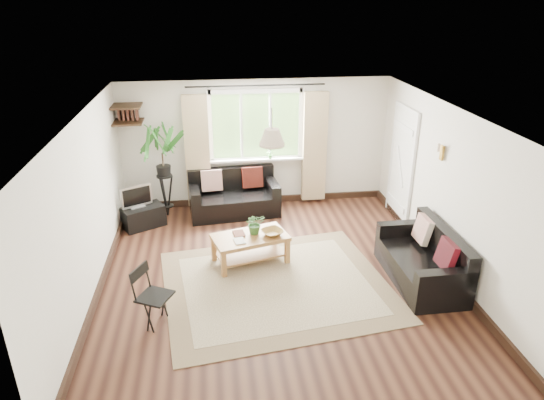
{
  "coord_description": "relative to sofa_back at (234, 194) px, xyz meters",
  "views": [
    {
      "loc": [
        -0.83,
        -6.01,
        3.85
      ],
      "look_at": [
        0.0,
        0.4,
        1.05
      ],
      "focal_mm": 32.0,
      "sensor_mm": 36.0,
      "label": 1
    }
  ],
  "objects": [
    {
      "name": "wall_left",
      "position": [
        -2.03,
        -2.28,
        0.82
      ],
      "size": [
        0.02,
        5.5,
        2.4
      ],
      "primitive_type": "cube",
      "color": "beige",
      "rests_on": "floor"
    },
    {
      "name": "window",
      "position": [
        0.47,
        0.43,
        1.17
      ],
      "size": [
        2.5,
        0.16,
        2.16
      ],
      "primitive_type": null,
      "color": "white",
      "rests_on": "wall_back"
    },
    {
      "name": "rug",
      "position": [
        0.45,
        -2.52,
        -0.37
      ],
      "size": [
        3.41,
        3.03,
        0.02
      ],
      "primitive_type": "cube",
      "rotation": [
        0.0,
        0.0,
        0.13
      ],
      "color": "beige",
      "rests_on": "floor"
    },
    {
      "name": "wall_sconce",
      "position": [
        2.9,
        -1.98,
        1.36
      ],
      "size": [
        0.12,
        0.12,
        0.28
      ],
      "primitive_type": null,
      "color": "beige",
      "rests_on": "wall_right"
    },
    {
      "name": "floor",
      "position": [
        0.47,
        -2.28,
        -0.38
      ],
      "size": [
        5.5,
        5.5,
        0.0
      ],
      "primitive_type": "plane",
      "color": "black",
      "rests_on": "ground"
    },
    {
      "name": "tv_stand",
      "position": [
        -1.62,
        -0.35,
        -0.19
      ],
      "size": [
        0.8,
        0.68,
        0.38
      ],
      "primitive_type": "cube",
      "rotation": [
        0.0,
        0.0,
        0.49
      ],
      "color": "black",
      "rests_on": "floor"
    },
    {
      "name": "folding_chair",
      "position": [
        -1.15,
        -3.18,
        0.01
      ],
      "size": [
        0.55,
        0.55,
        0.78
      ],
      "primitive_type": null,
      "rotation": [
        0.0,
        0.0,
        1.1
      ],
      "color": "black",
      "rests_on": "floor"
    },
    {
      "name": "pendant_lamp",
      "position": [
        0.47,
        -1.88,
        1.67
      ],
      "size": [
        0.36,
        0.36,
        0.54
      ],
      "primitive_type": null,
      "color": "beige",
      "rests_on": "ceiling"
    },
    {
      "name": "sofa_back",
      "position": [
        0.0,
        0.0,
        0.0
      ],
      "size": [
        1.69,
        0.96,
        0.76
      ],
      "primitive_type": null,
      "rotation": [
        0.0,
        0.0,
        0.09
      ],
      "color": "black",
      "rests_on": "floor"
    },
    {
      "name": "bowl",
      "position": [
        0.48,
        -1.83,
        0.11
      ],
      "size": [
        0.42,
        0.42,
        0.08
      ],
      "primitive_type": "imported",
      "rotation": [
        0.0,
        0.0,
        0.44
      ],
      "color": "olive",
      "rests_on": "coffee_table"
    },
    {
      "name": "corner_shelf",
      "position": [
        -1.78,
        0.22,
        1.51
      ],
      "size": [
        0.5,
        0.5,
        0.34
      ],
      "primitive_type": null,
      "color": "black",
      "rests_on": "wall_back"
    },
    {
      "name": "sill_plant",
      "position": [
        0.72,
        0.35,
        0.68
      ],
      "size": [
        0.14,
        0.1,
        0.27
      ],
      "primitive_type": "imported",
      "color": "#2D6023",
      "rests_on": "window"
    },
    {
      "name": "book_b",
      "position": [
        -0.1,
        -1.77,
        0.08
      ],
      "size": [
        0.2,
        0.25,
        0.02
      ],
      "primitive_type": "imported",
      "rotation": [
        0.0,
        0.0,
        0.15
      ],
      "color": "#572F23",
      "rests_on": "coffee_table"
    },
    {
      "name": "sofa_right",
      "position": [
        2.51,
        -2.64,
        -0.01
      ],
      "size": [
        1.61,
        0.82,
        0.75
      ],
      "primitive_type": null,
      "rotation": [
        0.0,
        0.0,
        -1.56
      ],
      "color": "black",
      "rests_on": "floor"
    },
    {
      "name": "table_plant",
      "position": [
        0.23,
        -1.75,
        0.23
      ],
      "size": [
        0.33,
        0.3,
        0.32
      ],
      "primitive_type": "imported",
      "rotation": [
        0.0,
        0.0,
        0.16
      ],
      "color": "#2E5C25",
      "rests_on": "coffee_table"
    },
    {
      "name": "coffee_table",
      "position": [
        0.14,
        -1.82,
        -0.15
      ],
      "size": [
        1.23,
        0.88,
        0.45
      ],
      "primitive_type": null,
      "rotation": [
        0.0,
        0.0,
        0.27
      ],
      "color": "brown",
      "rests_on": "floor"
    },
    {
      "name": "palm_stand",
      "position": [
        -1.24,
        0.07,
        0.47
      ],
      "size": [
        0.69,
        0.69,
        1.71
      ],
      "primitive_type": null,
      "rotation": [
        0.0,
        0.0,
        -0.04
      ],
      "color": "black",
      "rests_on": "floor"
    },
    {
      "name": "wall_front",
      "position": [
        0.47,
        -5.03,
        0.82
      ],
      "size": [
        5.0,
        0.02,
        2.4
      ],
      "primitive_type": "cube",
      "color": "beige",
      "rests_on": "floor"
    },
    {
      "name": "wall_right",
      "position": [
        2.97,
        -2.28,
        0.82
      ],
      "size": [
        0.02,
        5.5,
        2.4
      ],
      "primitive_type": "cube",
      "color": "beige",
      "rests_on": "floor"
    },
    {
      "name": "book_a",
      "position": [
        -0.1,
        -2.0,
        0.08
      ],
      "size": [
        0.19,
        0.23,
        0.02
      ],
      "primitive_type": "imported",
      "rotation": [
        0.0,
        0.0,
        0.18
      ],
      "color": "silver",
      "rests_on": "coffee_table"
    },
    {
      "name": "wall_back",
      "position": [
        0.47,
        0.47,
        0.82
      ],
      "size": [
        5.0,
        0.02,
        2.4
      ],
      "primitive_type": "cube",
      "color": "beige",
      "rests_on": "floor"
    },
    {
      "name": "door",
      "position": [
        2.94,
        -0.58,
        0.62
      ],
      "size": [
        0.06,
        0.96,
        2.06
      ],
      "primitive_type": "cube",
      "color": "silver",
      "rests_on": "wall_right"
    },
    {
      "name": "ceiling",
      "position": [
        0.47,
        -2.28,
        2.02
      ],
      "size": [
        5.5,
        5.5,
        0.0
      ],
      "primitive_type": "plane",
      "rotation": [
        3.14,
        0.0,
        0.0
      ],
      "color": "white",
      "rests_on": "floor"
    },
    {
      "name": "tv",
      "position": [
        -1.7,
        -0.35,
        0.2
      ],
      "size": [
        0.56,
        0.41,
        0.41
      ],
      "primitive_type": null,
      "rotation": [
        0.0,
        0.0,
        0.49
      ],
      "color": "#A5A5AA",
      "rests_on": "tv_stand"
    }
  ]
}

